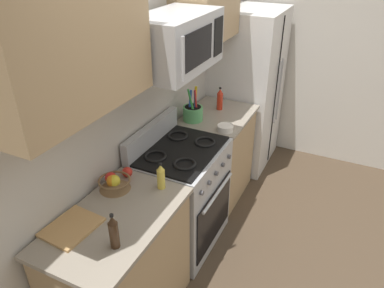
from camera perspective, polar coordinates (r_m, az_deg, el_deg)
ground_plane at (r=3.28m, az=8.69°, el=-17.42°), size 16.00×16.00×0.00m
wall_back at (r=2.88m, az=-8.31°, el=7.15°), size 8.00×0.10×2.60m
counter_left at (r=2.61m, az=-10.84°, el=-18.76°), size 0.96×0.59×0.91m
range_oven at (r=3.13m, az=-1.61°, el=-8.03°), size 0.76×0.63×1.09m
counter_right at (r=3.72m, az=3.83°, el=-1.72°), size 0.76×0.59×0.91m
refrigerator at (r=4.21m, az=8.41°, el=8.25°), size 0.80×0.70×1.75m
wall_right at (r=4.43m, az=18.61°, el=13.91°), size 0.10×8.00×2.60m
microwave at (r=2.57m, az=-2.55°, el=15.54°), size 0.75×0.44×0.38m
upper_cabinets_left at (r=1.89m, az=-19.13°, el=16.15°), size 0.95×0.34×0.80m
utensil_crock at (r=3.36m, az=0.14°, el=4.93°), size 0.18×0.18×0.32m
fruit_basket at (r=2.51m, az=-11.99°, el=-5.87°), size 0.22×0.22×0.10m
apple_loose at (r=2.61m, az=-10.01°, el=-4.31°), size 0.07×0.07×0.07m
cutting_board at (r=2.29m, az=-18.13°, el=-12.14°), size 0.32×0.27×0.02m
bottle_soy at (r=2.05m, az=-12.04°, el=-13.20°), size 0.05×0.05×0.22m
bottle_oil at (r=2.45m, az=-4.84°, el=-5.07°), size 0.05×0.05×0.19m
bottle_hot_sauce at (r=3.57m, az=4.34°, el=6.91°), size 0.06×0.06×0.22m
prep_bowl at (r=3.19m, az=5.19°, el=2.53°), size 0.14×0.14×0.05m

